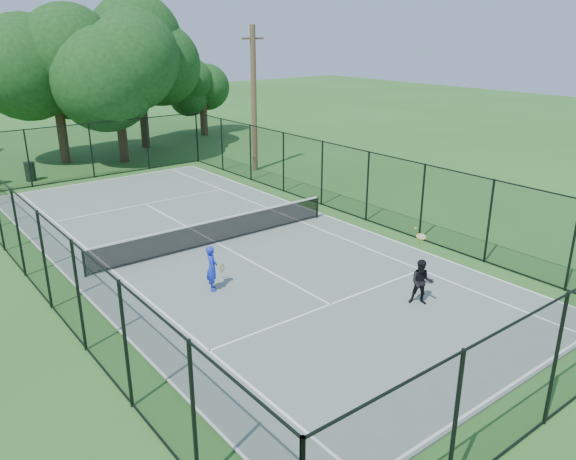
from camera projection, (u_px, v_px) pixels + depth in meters
ground at (217, 245)px, 21.27m from camera, size 120.00×120.00×0.00m
tennis_court at (217, 244)px, 21.26m from camera, size 11.00×24.00×0.06m
tennis_net at (217, 230)px, 21.08m from camera, size 10.08×0.08×0.95m
fence at (216, 207)px, 20.76m from camera, size 13.10×26.10×3.00m
tree_near_left at (55, 78)px, 32.69m from camera, size 6.30×6.30×8.22m
tree_near_mid at (116, 72)px, 32.86m from camera, size 6.64×6.64×8.68m
tree_near_right at (139, 63)px, 37.03m from camera, size 6.41×6.41×8.84m
tree_far_right at (202, 90)px, 42.30m from camera, size 4.18×4.18×5.52m
trash_bin_right at (30, 171)px, 30.08m from camera, size 0.58×0.58×1.03m
utility_pole at (254, 99)px, 31.23m from camera, size 1.40×0.30×7.96m
player_blue at (212, 268)px, 17.23m from camera, size 0.85×0.62×1.45m
player_black at (422, 282)px, 16.34m from camera, size 0.83×1.14×2.12m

